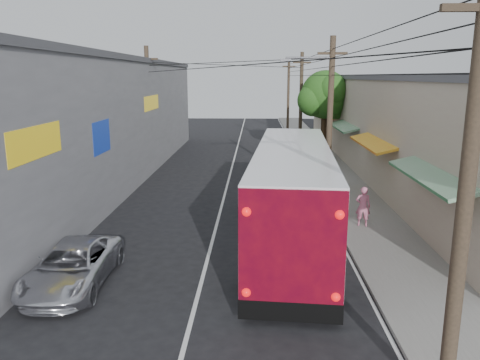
% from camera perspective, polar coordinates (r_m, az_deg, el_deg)
% --- Properties ---
extents(ground, '(120.00, 120.00, 0.00)m').
position_cam_1_polar(ground, '(11.68, -6.77, -19.36)').
color(ground, black).
rests_on(ground, ground).
extents(sidewalk, '(3.00, 80.00, 0.12)m').
position_cam_1_polar(sidewalk, '(30.80, 11.00, 0.90)').
color(sidewalk, slate).
rests_on(sidewalk, ground).
extents(building_right, '(7.09, 40.00, 6.25)m').
position_cam_1_polar(building_right, '(33.28, 18.40, 6.74)').
color(building_right, '#B0A58C').
rests_on(building_right, ground).
extents(building_left, '(7.20, 36.00, 7.25)m').
position_cam_1_polar(building_left, '(29.68, -18.16, 7.10)').
color(building_left, gray).
rests_on(building_left, ground).
extents(utility_poles, '(11.80, 45.28, 8.00)m').
position_cam_1_polar(utility_poles, '(30.22, 4.83, 8.66)').
color(utility_poles, '#473828').
rests_on(utility_poles, ground).
extents(street_tree, '(4.40, 4.00, 6.60)m').
position_cam_1_polar(street_tree, '(36.22, 10.42, 10.00)').
color(street_tree, '#3F2B19').
rests_on(street_tree, ground).
extents(coach_bus, '(3.68, 12.77, 3.63)m').
position_cam_1_polar(coach_bus, '(17.53, 6.39, -1.65)').
color(coach_bus, white).
rests_on(coach_bus, ground).
extents(jeepney, '(2.14, 4.53, 1.25)m').
position_cam_1_polar(jeepney, '(15.01, -19.72, -9.85)').
color(jeepney, silver).
rests_on(jeepney, ground).
extents(parked_suv, '(2.64, 5.93, 1.69)m').
position_cam_1_polar(parked_suv, '(28.38, 6.30, 1.69)').
color(parked_suv, gray).
rests_on(parked_suv, ground).
extents(parked_car_mid, '(2.31, 4.52, 1.47)m').
position_cam_1_polar(parked_car_mid, '(30.82, 5.96, 2.35)').
color(parked_car_mid, '#242429').
rests_on(parked_car_mid, ground).
extents(parked_car_far, '(1.65, 4.48, 1.47)m').
position_cam_1_polar(parked_car_far, '(42.76, 5.84, 5.20)').
color(parked_car_far, black).
rests_on(parked_car_far, ground).
extents(pedestrian_near, '(0.67, 0.50, 1.65)m').
position_cam_1_polar(pedestrian_near, '(19.81, 14.77, -3.12)').
color(pedestrian_near, '#D36F90').
rests_on(pedestrian_near, sidewalk).
extents(pedestrian_far, '(0.88, 0.77, 1.52)m').
position_cam_1_polar(pedestrian_far, '(26.15, 11.03, 0.67)').
color(pedestrian_far, '#8194BC').
rests_on(pedestrian_far, sidewalk).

